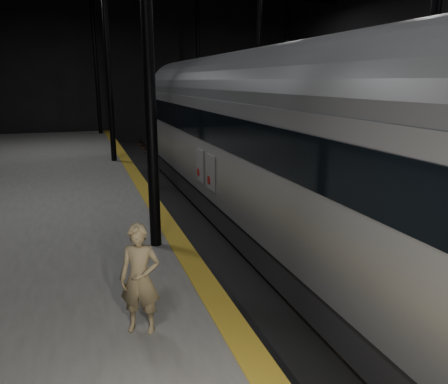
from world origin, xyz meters
name	(u,v)px	position (x,y,z in m)	size (l,w,h in m)	color
ground	(244,220)	(0.00, 0.00, 0.00)	(44.00, 44.00, 0.00)	black
platform_left	(12,228)	(-7.50, 0.00, 0.50)	(9.00, 43.80, 1.00)	#525250
platform_right	(416,190)	(7.50, 0.00, 0.50)	(9.00, 43.80, 1.00)	#525250
tactile_strip	(152,200)	(-3.25, 0.00, 1.00)	(0.50, 43.80, 0.01)	olive
track	(244,218)	(0.00, 0.00, 0.07)	(2.40, 43.00, 0.24)	#3F3328
train	(246,132)	(0.00, -0.17, 3.16)	(3.17, 21.18, 5.66)	#A7AAAF
woman	(140,279)	(-4.65, -7.64, 1.88)	(0.64, 0.42, 1.76)	#8D7B56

